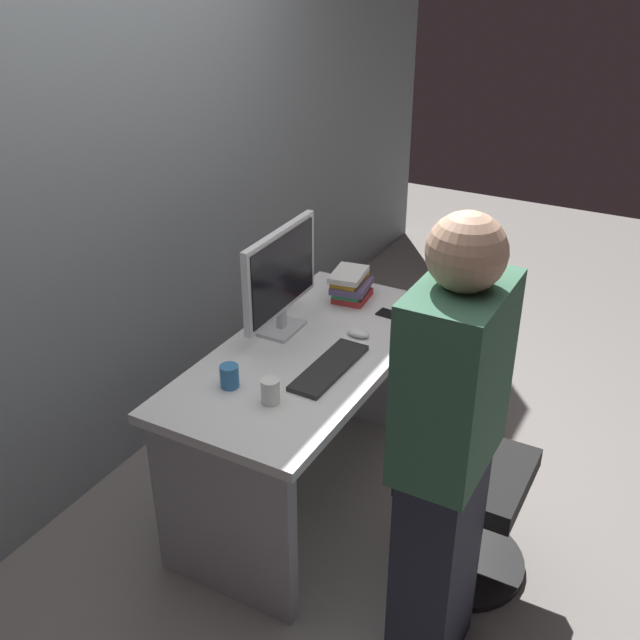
{
  "coord_description": "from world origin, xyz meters",
  "views": [
    {
      "loc": [
        -2.31,
        -1.32,
        2.28
      ],
      "look_at": [
        0.0,
        -0.05,
        0.9
      ],
      "focal_mm": 42.14,
      "sensor_mm": 36.0,
      "label": 1
    }
  ],
  "objects_px": {
    "cup_by_monitor": "(229,376)",
    "cup_near_keyboard": "(270,391)",
    "person_at_desk": "(446,462)",
    "monitor": "(281,276)",
    "keyboard": "(329,367)",
    "handbag": "(471,429)",
    "cell_phone": "(393,315)",
    "desk": "(310,397)",
    "mouse": "(358,333)",
    "office_chair": "(454,474)",
    "book_stack": "(351,285)"
  },
  "relations": [
    {
      "from": "desk",
      "to": "handbag",
      "type": "xyz_separation_m",
      "value": [
        0.62,
        -0.54,
        -0.38
      ]
    },
    {
      "from": "mouse",
      "to": "cup_near_keyboard",
      "type": "height_order",
      "value": "cup_near_keyboard"
    },
    {
      "from": "person_at_desk",
      "to": "cup_by_monitor",
      "type": "relative_size",
      "value": 18.46
    },
    {
      "from": "mouse",
      "to": "handbag",
      "type": "distance_m",
      "value": 0.86
    },
    {
      "from": "monitor",
      "to": "cup_near_keyboard",
      "type": "distance_m",
      "value": 0.59
    },
    {
      "from": "monitor",
      "to": "handbag",
      "type": "bearing_deg",
      "value": -53.41
    },
    {
      "from": "cup_near_keyboard",
      "to": "desk",
      "type": "bearing_deg",
      "value": 9.14
    },
    {
      "from": "person_at_desk",
      "to": "cell_phone",
      "type": "bearing_deg",
      "value": 31.64
    },
    {
      "from": "person_at_desk",
      "to": "book_stack",
      "type": "bearing_deg",
      "value": 39.14
    },
    {
      "from": "person_at_desk",
      "to": "book_stack",
      "type": "relative_size",
      "value": 6.77
    },
    {
      "from": "person_at_desk",
      "to": "monitor",
      "type": "height_order",
      "value": "person_at_desk"
    },
    {
      "from": "keyboard",
      "to": "cup_near_keyboard",
      "type": "xyz_separation_m",
      "value": [
        -0.3,
        0.08,
        0.04
      ]
    },
    {
      "from": "person_at_desk",
      "to": "cell_phone",
      "type": "xyz_separation_m",
      "value": [
        0.98,
        0.6,
        -0.09
      ]
    },
    {
      "from": "person_at_desk",
      "to": "monitor",
      "type": "bearing_deg",
      "value": 57.05
    },
    {
      "from": "desk",
      "to": "book_stack",
      "type": "distance_m",
      "value": 0.59
    },
    {
      "from": "keyboard",
      "to": "cup_by_monitor",
      "type": "relative_size",
      "value": 4.84
    },
    {
      "from": "desk",
      "to": "book_stack",
      "type": "relative_size",
      "value": 5.87
    },
    {
      "from": "handbag",
      "to": "book_stack",
      "type": "bearing_deg",
      "value": 101.65
    },
    {
      "from": "office_chair",
      "to": "keyboard",
      "type": "bearing_deg",
      "value": 91.63
    },
    {
      "from": "cup_by_monitor",
      "to": "cup_near_keyboard",
      "type": "bearing_deg",
      "value": -94.89
    },
    {
      "from": "office_chair",
      "to": "handbag",
      "type": "relative_size",
      "value": 2.49
    },
    {
      "from": "office_chair",
      "to": "mouse",
      "type": "xyz_separation_m",
      "value": [
        0.28,
        0.55,
        0.33
      ]
    },
    {
      "from": "office_chair",
      "to": "book_stack",
      "type": "height_order",
      "value": "office_chair"
    },
    {
      "from": "handbag",
      "to": "mouse",
      "type": "bearing_deg",
      "value": 136.11
    },
    {
      "from": "person_at_desk",
      "to": "cup_by_monitor",
      "type": "xyz_separation_m",
      "value": [
        0.15,
        0.91,
        -0.05
      ]
    },
    {
      "from": "monitor",
      "to": "mouse",
      "type": "distance_m",
      "value": 0.41
    },
    {
      "from": "desk",
      "to": "keyboard",
      "type": "xyz_separation_m",
      "value": [
        -0.1,
        -0.15,
        0.24
      ]
    },
    {
      "from": "person_at_desk",
      "to": "keyboard",
      "type": "bearing_deg",
      "value": 55.47
    },
    {
      "from": "desk",
      "to": "cup_near_keyboard",
      "type": "xyz_separation_m",
      "value": [
        -0.4,
        -0.06,
        0.28
      ]
    },
    {
      "from": "desk",
      "to": "mouse",
      "type": "relative_size",
      "value": 14.2
    },
    {
      "from": "monitor",
      "to": "keyboard",
      "type": "xyz_separation_m",
      "value": [
        -0.19,
        -0.33,
        -0.25
      ]
    },
    {
      "from": "desk",
      "to": "cup_by_monitor",
      "type": "xyz_separation_m",
      "value": [
        -0.38,
        0.13,
        0.28
      ]
    },
    {
      "from": "office_chair",
      "to": "monitor",
      "type": "bearing_deg",
      "value": 78.69
    },
    {
      "from": "cup_by_monitor",
      "to": "office_chair",
      "type": "bearing_deg",
      "value": -69.57
    },
    {
      "from": "person_at_desk",
      "to": "monitor",
      "type": "distance_m",
      "value": 1.16
    },
    {
      "from": "person_at_desk",
      "to": "cup_near_keyboard",
      "type": "relative_size",
      "value": 17.35
    },
    {
      "from": "mouse",
      "to": "cup_by_monitor",
      "type": "distance_m",
      "value": 0.63
    },
    {
      "from": "cup_near_keyboard",
      "to": "book_stack",
      "type": "bearing_deg",
      "value": 8.06
    },
    {
      "from": "keyboard",
      "to": "handbag",
      "type": "relative_size",
      "value": 1.14
    },
    {
      "from": "desk",
      "to": "cup_near_keyboard",
      "type": "height_order",
      "value": "cup_near_keyboard"
    },
    {
      "from": "monitor",
      "to": "keyboard",
      "type": "height_order",
      "value": "monitor"
    },
    {
      "from": "monitor",
      "to": "mouse",
      "type": "bearing_deg",
      "value": -70.95
    },
    {
      "from": "cell_phone",
      "to": "handbag",
      "type": "bearing_deg",
      "value": -58.81
    },
    {
      "from": "monitor",
      "to": "cup_by_monitor",
      "type": "bearing_deg",
      "value": -173.12
    },
    {
      "from": "office_chair",
      "to": "person_at_desk",
      "type": "distance_m",
      "value": 0.62
    },
    {
      "from": "cell_phone",
      "to": "desk",
      "type": "bearing_deg",
      "value": 161.75
    },
    {
      "from": "cup_near_keyboard",
      "to": "keyboard",
      "type": "bearing_deg",
      "value": -15.07
    },
    {
      "from": "office_chair",
      "to": "cup_by_monitor",
      "type": "xyz_separation_m",
      "value": [
        -0.3,
        0.81,
        0.36
      ]
    },
    {
      "from": "cup_by_monitor",
      "to": "book_stack",
      "type": "xyz_separation_m",
      "value": [
        0.88,
        -0.06,
        0.03
      ]
    },
    {
      "from": "monitor",
      "to": "mouse",
      "type": "relative_size",
      "value": 5.41
    }
  ]
}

